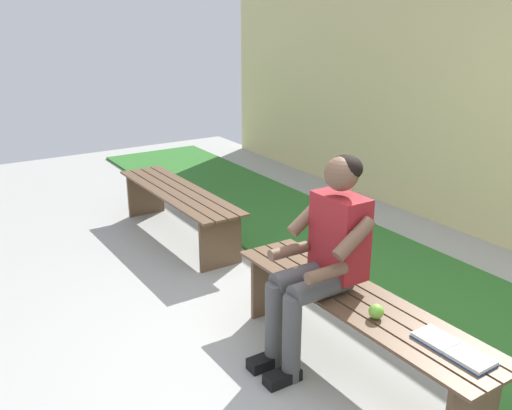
# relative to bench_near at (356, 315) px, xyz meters

# --- Properties ---
(ground_plane) EXTENTS (10.00, 7.00, 0.04)m
(ground_plane) POSITION_rel_bench_near_xyz_m (1.22, 1.00, -0.38)
(ground_plane) COLOR #9E9E99
(grass_strip) EXTENTS (9.00, 1.40, 0.03)m
(grass_strip) POSITION_rel_bench_near_xyz_m (1.22, -1.07, -0.35)
(grass_strip) COLOR #2D6B28
(grass_strip) RESTS_ON ground
(bench_near) EXTENTS (1.88, 0.47, 0.47)m
(bench_near) POSITION_rel_bench_near_xyz_m (0.00, 0.00, 0.00)
(bench_near) COLOR brown
(bench_near) RESTS_ON ground
(bench_far) EXTENTS (1.82, 0.47, 0.47)m
(bench_far) POSITION_rel_bench_near_xyz_m (2.45, -0.00, -0.00)
(bench_far) COLOR brown
(bench_far) RESTS_ON ground
(person_seated) EXTENTS (0.50, 0.69, 1.28)m
(person_seated) POSITION_rel_bench_near_xyz_m (0.20, 0.10, 0.34)
(person_seated) COLOR maroon
(person_seated) RESTS_ON ground
(apple) EXTENTS (0.08, 0.08, 0.08)m
(apple) POSITION_rel_bench_near_xyz_m (-0.22, 0.06, 0.15)
(apple) COLOR #72B738
(apple) RESTS_ON bench_near
(book_open) EXTENTS (0.41, 0.17, 0.02)m
(book_open) POSITION_rel_bench_near_xyz_m (-0.64, -0.04, 0.12)
(book_open) COLOR white
(book_open) RESTS_ON bench_near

